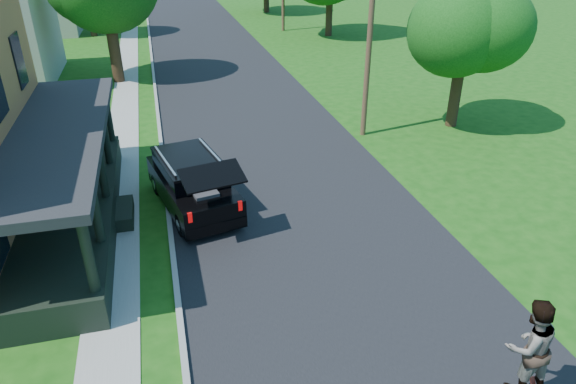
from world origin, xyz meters
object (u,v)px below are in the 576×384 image
object	(u,v)px
black_suv	(193,183)
skateboarder	(530,346)
utility_pole_near	(369,43)
tree_right_near	(465,23)

from	to	relation	value
black_suv	skateboarder	world-z (taller)	skateboarder
skateboarder	utility_pole_near	xyz separation A→B (m)	(2.48, 13.87, 2.46)
black_suv	utility_pole_near	bearing A→B (deg)	18.89
skateboarder	utility_pole_near	size ratio (longest dim) A/B	0.26
black_suv	skateboarder	xyz separation A→B (m)	(5.22, -9.26, 0.58)
skateboarder	black_suv	bearing A→B (deg)	-57.93
tree_right_near	utility_pole_near	xyz separation A→B (m)	(-4.28, -0.10, -0.58)
black_suv	utility_pole_near	xyz separation A→B (m)	(7.70, 4.60, 3.04)
skateboarder	tree_right_near	world-z (taller)	tree_right_near
black_suv	utility_pole_near	distance (m)	9.47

